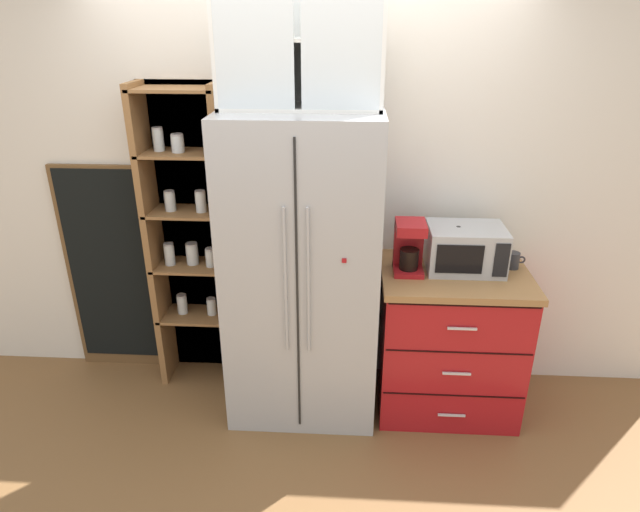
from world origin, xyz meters
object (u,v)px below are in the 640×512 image
(mug_sage, at_px, (458,266))
(chalkboard_menu, at_px, (111,271))
(mug_charcoal, at_px, (513,260))
(refrigerator, at_px, (303,270))
(microwave, at_px, (465,248))
(coffee_maker, at_px, (409,246))
(bottle_amber, at_px, (456,250))

(mug_sage, xyz_separation_m, chalkboard_menu, (-2.22, 0.32, -0.24))
(mug_charcoal, relative_size, chalkboard_menu, 0.08)
(refrigerator, xyz_separation_m, microwave, (0.94, 0.07, 0.13))
(coffee_maker, relative_size, mug_sage, 2.62)
(refrigerator, height_order, bottle_amber, refrigerator)
(chalkboard_menu, bearing_deg, bottle_amber, -6.01)
(refrigerator, relative_size, microwave, 4.22)
(coffee_maker, bearing_deg, microwave, 7.25)
(mug_charcoal, xyz_separation_m, mug_sage, (-0.34, -0.10, -0.00))
(coffee_maker, height_order, mug_charcoal, coffee_maker)
(microwave, relative_size, mug_charcoal, 4.00)
(mug_charcoal, height_order, chalkboard_menu, chalkboard_menu)
(refrigerator, bearing_deg, microwave, 4.48)
(coffee_maker, bearing_deg, chalkboard_menu, 171.63)
(coffee_maker, distance_m, mug_charcoal, 0.64)
(microwave, height_order, mug_charcoal, microwave)
(refrigerator, height_order, chalkboard_menu, refrigerator)
(mug_sage, bearing_deg, microwave, 58.38)
(bottle_amber, xyz_separation_m, chalkboard_menu, (-2.22, 0.23, -0.31))
(bottle_amber, relative_size, chalkboard_menu, 0.18)
(mug_charcoal, height_order, mug_sage, mug_charcoal)
(microwave, height_order, mug_sage, microwave)
(microwave, bearing_deg, bottle_amber, 169.06)
(coffee_maker, xyz_separation_m, chalkboard_menu, (-1.94, 0.29, -0.35))
(refrigerator, xyz_separation_m, mug_charcoal, (1.24, 0.10, 0.05))
(coffee_maker, bearing_deg, bottle_amber, 10.42)
(bottle_amber, bearing_deg, mug_sage, -88.93)
(coffee_maker, xyz_separation_m, mug_sage, (0.28, -0.04, -0.11))
(microwave, xyz_separation_m, mug_sage, (-0.05, -0.08, -0.08))
(refrigerator, height_order, mug_charcoal, refrigerator)
(coffee_maker, xyz_separation_m, bottle_amber, (0.28, 0.05, -0.04))
(mug_sage, bearing_deg, chalkboard_menu, 171.77)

